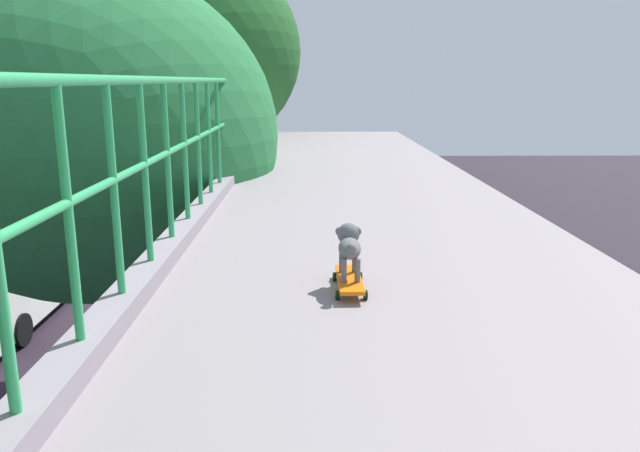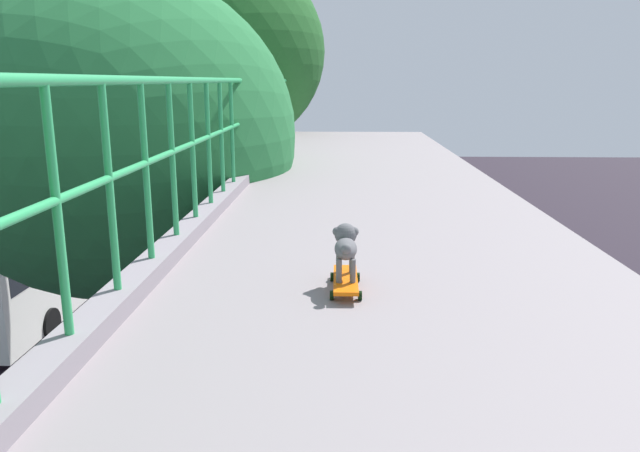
% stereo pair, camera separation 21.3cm
% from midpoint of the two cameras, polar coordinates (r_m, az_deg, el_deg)
% --- Properties ---
extents(city_bus, '(2.62, 10.13, 3.29)m').
position_cam_midpoint_polar(city_bus, '(22.13, -26.63, -2.57)').
color(city_bus, white).
rests_on(city_bus, ground).
extents(roadside_tree_mid, '(5.41, 5.41, 9.08)m').
position_cam_midpoint_polar(roadside_tree_mid, '(9.75, -20.87, 7.75)').
color(roadside_tree_mid, '#483E22').
rests_on(roadside_tree_mid, ground).
extents(roadside_tree_far, '(5.83, 5.83, 10.75)m').
position_cam_midpoint_polar(roadside_tree_far, '(16.14, -13.02, 15.47)').
color(roadside_tree_far, brown).
rests_on(roadside_tree_far, ground).
extents(toy_skateboard, '(0.20, 0.55, 0.08)m').
position_cam_midpoint_polar(toy_skateboard, '(3.84, 1.19, -5.10)').
color(toy_skateboard, orange).
rests_on(toy_skateboard, overpass_deck).
extents(small_dog, '(0.17, 0.39, 0.32)m').
position_cam_midpoint_polar(small_dog, '(3.83, 1.17, -1.72)').
color(small_dog, '#5C5B5F').
rests_on(small_dog, toy_skateboard).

